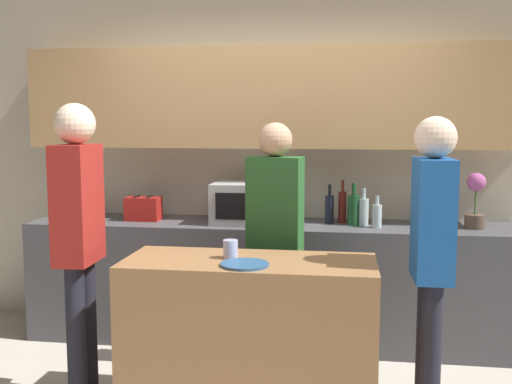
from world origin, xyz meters
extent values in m
cube|color=beige|center=(0.00, 1.74, 1.35)|extent=(6.40, 0.08, 2.70)
cube|color=tan|center=(0.00, 1.54, 1.83)|extent=(3.74, 0.32, 0.75)
cube|color=#4C4C51|center=(0.00, 1.39, 0.45)|extent=(3.60, 0.62, 0.90)
cube|color=#996B42|center=(0.04, 0.22, 0.44)|extent=(1.39, 0.57, 0.89)
cube|color=#B7BABC|center=(-0.15, 1.38, 1.05)|extent=(0.52, 0.38, 0.30)
cube|color=black|center=(-0.20, 1.19, 1.05)|extent=(0.31, 0.01, 0.19)
cube|color=#B21E19|center=(-0.97, 1.38, 0.99)|extent=(0.26, 0.16, 0.18)
cube|color=black|center=(-1.02, 1.38, 1.08)|extent=(0.02, 0.11, 0.01)
cube|color=black|center=(-0.92, 1.38, 1.08)|extent=(0.02, 0.11, 0.01)
cylinder|color=brown|center=(1.47, 1.38, 0.95)|extent=(0.14, 0.14, 0.10)
cylinder|color=#38662D|center=(1.47, 1.38, 1.09)|extent=(0.01, 0.01, 0.18)
sphere|color=#B25199|center=(1.47, 1.38, 1.23)|extent=(0.13, 0.13, 0.13)
cylinder|color=black|center=(0.45, 1.44, 1.00)|extent=(0.07, 0.07, 0.21)
cylinder|color=black|center=(0.45, 1.44, 1.15)|extent=(0.02, 0.02, 0.08)
cylinder|color=maroon|center=(0.54, 1.49, 1.01)|extent=(0.06, 0.06, 0.23)
cylinder|color=maroon|center=(0.54, 1.49, 1.17)|extent=(0.02, 0.02, 0.09)
cylinder|color=#194723|center=(0.62, 1.40, 1.01)|extent=(0.09, 0.09, 0.22)
cylinder|color=#194723|center=(0.62, 1.40, 1.16)|extent=(0.03, 0.03, 0.09)
cylinder|color=silver|center=(0.70, 1.39, 0.99)|extent=(0.07, 0.07, 0.20)
cylinder|color=silver|center=(0.70, 1.39, 1.13)|extent=(0.02, 0.02, 0.08)
cylinder|color=silver|center=(0.79, 1.31, 0.98)|extent=(0.07, 0.07, 0.17)
cylinder|color=silver|center=(0.79, 1.31, 1.09)|extent=(0.02, 0.02, 0.06)
cylinder|color=#2D5684|center=(0.04, 0.08, 0.89)|extent=(0.26, 0.26, 0.01)
cylinder|color=#ACB5DF|center=(-0.07, 0.25, 0.94)|extent=(0.08, 0.08, 0.10)
cylinder|color=black|center=(-0.94, 0.26, 0.42)|extent=(0.11, 0.11, 0.85)
cylinder|color=black|center=(-0.93, 0.10, 0.42)|extent=(0.11, 0.11, 0.85)
cube|color=maroon|center=(-0.94, 0.18, 1.18)|extent=(0.20, 0.35, 0.67)
sphere|color=beige|center=(-0.94, 0.18, 1.63)|extent=(0.23, 0.23, 0.23)
cylinder|color=black|center=(0.20, 0.76, 0.40)|extent=(0.11, 0.11, 0.80)
cylinder|color=black|center=(0.04, 0.78, 0.40)|extent=(0.11, 0.11, 0.80)
cube|color=#285B29|center=(0.12, 0.77, 1.11)|extent=(0.36, 0.24, 0.63)
sphere|color=tan|center=(0.12, 0.77, 1.53)|extent=(0.22, 0.22, 0.22)
cylinder|color=black|center=(1.02, 0.16, 0.41)|extent=(0.11, 0.11, 0.81)
cylinder|color=black|center=(1.02, 0.32, 0.41)|extent=(0.11, 0.11, 0.81)
cube|color=#1C55A6|center=(1.02, 0.24, 1.13)|extent=(0.20, 0.34, 0.64)
sphere|color=beige|center=(1.02, 0.24, 1.56)|extent=(0.22, 0.22, 0.22)
camera|label=1|loc=(0.55, -2.98, 1.64)|focal=42.00mm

